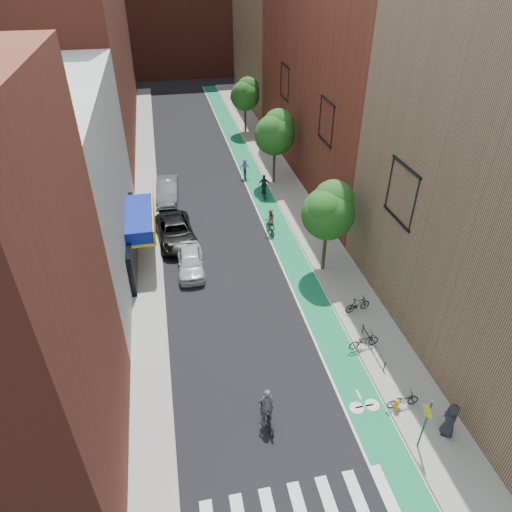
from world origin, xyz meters
TOP-DOWN VIEW (x-y plane):
  - ground at (0.00, 0.00)m, footprint 160.00×160.00m
  - bike_lane at (4.00, 26.00)m, footprint 2.00×68.00m
  - sidewalk_left at (-6.00, 26.00)m, footprint 2.00×68.00m
  - sidewalk_right at (6.50, 26.00)m, footprint 3.00×68.00m
  - building_left_white at (-11.00, 14.00)m, footprint 8.00×20.00m
  - building_left_far_red at (-11.00, 42.00)m, footprint 8.00×36.00m
  - building_right_mid_red at (12.00, 26.00)m, footprint 8.00×28.00m
  - building_right_far_tan at (12.00, 50.00)m, footprint 8.00×20.00m
  - building_far_closure at (0.00, 72.00)m, footprint 30.00×14.00m
  - tree_near at (5.65, 10.02)m, footprint 3.40×3.36m
  - tree_mid at (5.65, 24.02)m, footprint 3.55×3.53m
  - tree_far at (5.65, 38.02)m, footprint 3.30×3.25m
  - sign_pole at (5.38, -3.50)m, footprint 0.13×0.71m
  - parked_car_white at (-3.12, 11.82)m, footprint 1.89×4.35m
  - parked_car_black at (-3.87, 15.78)m, footprint 3.08×5.82m
  - parked_car_silver at (-4.13, 22.80)m, footprint 2.14×5.11m
  - cyclist_lead at (-0.81, -0.93)m, footprint 0.81×1.94m
  - cyclist_lane_near at (3.20, 15.38)m, footprint 0.90×1.77m
  - cyclist_lane_mid at (4.08, 21.25)m, footprint 1.10×1.86m
  - cyclist_lane_far at (3.20, 25.63)m, footprint 1.07×1.68m
  - parked_bike_near at (5.67, -1.43)m, footprint 1.63×0.59m
  - parked_bike_mid at (6.21, 5.42)m, footprint 1.70×0.72m
  - parked_bike_far at (5.40, 2.56)m, footprint 1.82×0.79m
  - pedestrian at (6.95, -3.17)m, footprint 0.91×1.06m
  - fire_hydrant at (5.30, -1.56)m, footprint 0.24×0.24m

SIDE VIEW (x-z plane):
  - ground at x=0.00m, z-range 0.00..0.00m
  - bike_lane at x=4.00m, z-range 0.00..0.01m
  - sidewalk_left at x=-6.00m, z-range 0.00..0.15m
  - sidewalk_right at x=6.50m, z-range 0.00..0.15m
  - fire_hydrant at x=5.30m, z-range 0.17..0.86m
  - parked_bike_near at x=5.67m, z-range 0.15..1.00m
  - parked_bike_far at x=5.40m, z-range 0.15..1.08m
  - parked_bike_mid at x=6.21m, z-range 0.15..1.14m
  - parked_car_white at x=-3.12m, z-range 0.00..1.46m
  - cyclist_lead at x=-0.81m, z-range -0.36..1.84m
  - parked_car_black at x=-3.87m, z-range 0.00..1.56m
  - cyclist_lane_mid at x=4.08m, z-range -0.26..1.89m
  - parked_car_silver at x=-4.13m, z-range 0.00..1.64m
  - cyclist_lane_far at x=3.20m, z-range -0.11..1.81m
  - cyclist_lane_near at x=3.20m, z-range -0.16..1.89m
  - pedestrian at x=6.95m, z-range 0.15..1.99m
  - sign_pole at x=5.38m, z-range 0.34..3.34m
  - tree_far at x=5.65m, z-range 1.40..7.60m
  - tree_near at x=5.65m, z-range 1.45..7.87m
  - tree_mid at x=5.65m, z-range 1.52..8.26m
  - building_left_white at x=-11.00m, z-range 0.00..12.00m
  - building_right_far_tan at x=12.00m, z-range 0.00..18.00m
  - building_far_closure at x=0.00m, z-range 0.00..20.00m
  - building_left_far_red at x=-11.00m, z-range 0.00..22.00m
  - building_right_mid_red at x=12.00m, z-range 0.00..22.00m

